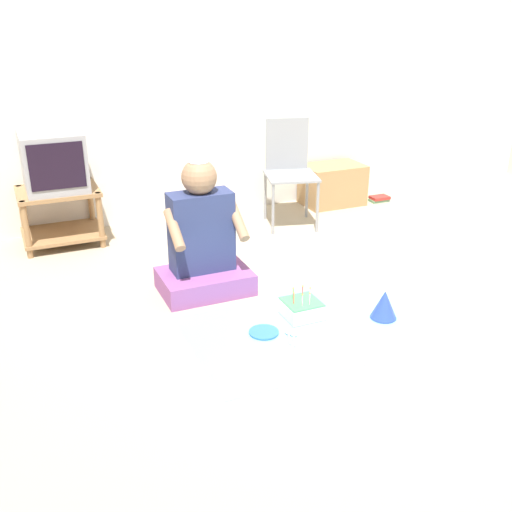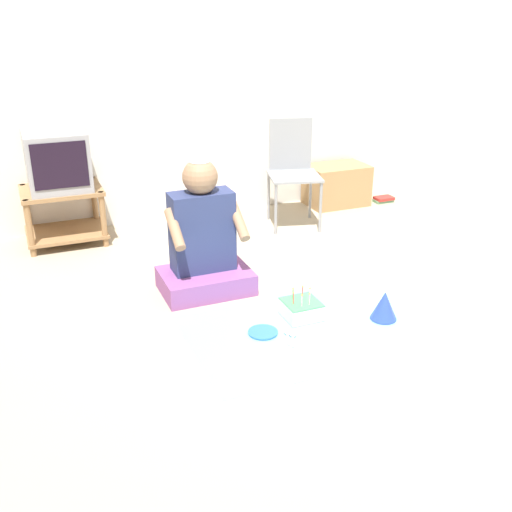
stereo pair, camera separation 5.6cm
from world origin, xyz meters
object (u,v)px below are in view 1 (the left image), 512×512
object	(u,v)px
folding_chair	(289,165)
cardboard_box_stack	(332,185)
birthday_cake	(302,308)
paper_plate	(264,332)
tv	(53,161)
book_pile	(379,199)
person_seated	(203,243)
party_hat_blue	(384,304)

from	to	relation	value
folding_chair	cardboard_box_stack	xyz separation A→B (m)	(0.60, 0.30, -0.31)
folding_chair	birthday_cake	size ratio (longest dim) A/B	4.07
cardboard_box_stack	paper_plate	distance (m)	2.52
cardboard_box_stack	birthday_cake	size ratio (longest dim) A/B	2.56
tv	book_pile	bearing A→B (deg)	-1.77
person_seated	folding_chair	bearing A→B (deg)	41.62
cardboard_box_stack	person_seated	world-z (taller)	person_seated
tv	cardboard_box_stack	xyz separation A→B (m)	(2.44, 0.03, -0.47)
tv	party_hat_blue	xyz separation A→B (m)	(1.59, -2.04, -0.56)
folding_chair	person_seated	distance (m)	1.48
folding_chair	birthday_cake	distance (m)	1.76
cardboard_box_stack	book_pile	world-z (taller)	cardboard_box_stack
folding_chair	tv	bearing A→B (deg)	171.77
party_hat_blue	paper_plate	size ratio (longest dim) A/B	1.02
person_seated	cardboard_box_stack	bearing A→B (deg)	36.77
birthday_cake	folding_chair	bearing A→B (deg)	66.34
paper_plate	tv	bearing A→B (deg)	114.15
cardboard_box_stack	person_seated	distance (m)	2.13
folding_chair	cardboard_box_stack	distance (m)	0.74
paper_plate	person_seated	bearing A→B (deg)	100.34
tv	party_hat_blue	world-z (taller)	tv
birthday_cake	party_hat_blue	xyz separation A→B (m)	(0.44, -0.21, 0.04)
tv	paper_plate	bearing A→B (deg)	-65.85
cardboard_box_stack	birthday_cake	world-z (taller)	cardboard_box_stack
tv	person_seated	distance (m)	1.48
birthday_cake	book_pile	bearing A→B (deg)	44.97
folding_chair	party_hat_blue	distance (m)	1.84
party_hat_blue	person_seated	bearing A→B (deg)	136.88
person_seated	paper_plate	distance (m)	0.76
book_pile	birthday_cake	world-z (taller)	birthday_cake
book_pile	birthday_cake	distance (m)	2.46
person_seated	paper_plate	xyz separation A→B (m)	(0.12, -0.68, -0.32)
book_pile	cardboard_box_stack	bearing A→B (deg)	165.07
book_pile	party_hat_blue	xyz separation A→B (m)	(-1.30, -1.95, 0.07)
folding_chair	cardboard_box_stack	size ratio (longest dim) A/B	1.59
folding_chair	person_seated	xyz separation A→B (m)	(-1.10, -0.98, -0.17)
cardboard_box_stack	party_hat_blue	bearing A→B (deg)	-112.31
book_pile	paper_plate	bearing A→B (deg)	-137.91
cardboard_box_stack	party_hat_blue	size ratio (longest dim) A/B	3.14
cardboard_box_stack	person_seated	xyz separation A→B (m)	(-1.70, -1.27, 0.14)
birthday_cake	party_hat_blue	world-z (taller)	same
party_hat_blue	folding_chair	bearing A→B (deg)	82.12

